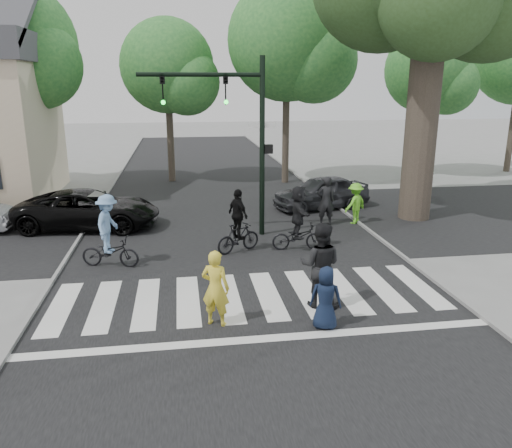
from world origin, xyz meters
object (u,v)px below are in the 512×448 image
(pedestrian_adult, at_px, (320,265))
(car_suv, at_px, (88,209))
(car_grey, at_px, (321,192))
(cyclist_left, at_px, (109,236))
(traffic_signal, at_px, (237,122))
(cyclist_mid, at_px, (238,227))
(pedestrian_woman, at_px, (216,288))
(pedestrian_child, at_px, (326,298))
(cyclist_right, at_px, (298,222))

(pedestrian_adult, height_order, car_suv, pedestrian_adult)
(pedestrian_adult, relative_size, car_grey, 0.50)
(cyclist_left, bearing_deg, car_suv, 106.67)
(car_suv, distance_m, car_grey, 9.37)
(car_suv, bearing_deg, traffic_signal, -101.11)
(cyclist_mid, distance_m, car_suv, 6.19)
(pedestrian_woman, distance_m, pedestrian_child, 2.38)
(cyclist_mid, xyz_separation_m, car_grey, (4.14, 5.14, -0.13))
(car_suv, bearing_deg, pedestrian_child, -137.07)
(cyclist_left, bearing_deg, pedestrian_woman, -56.12)
(pedestrian_woman, height_order, pedestrian_child, pedestrian_woman)
(pedestrian_woman, xyz_separation_m, cyclist_mid, (1.07, 4.82, -0.03))
(pedestrian_woman, bearing_deg, pedestrian_child, -168.06)
(pedestrian_woman, xyz_separation_m, pedestrian_child, (2.32, -0.51, -0.16))
(pedestrian_child, distance_m, car_suv, 10.89)
(pedestrian_child, bearing_deg, cyclist_left, -23.16)
(pedestrian_woman, xyz_separation_m, car_suv, (-4.02, 8.34, -0.16))
(traffic_signal, xyz_separation_m, cyclist_mid, (-0.19, -1.76, -3.07))
(pedestrian_adult, bearing_deg, pedestrian_woman, 34.84)
(pedestrian_child, relative_size, pedestrian_adult, 0.68)
(traffic_signal, relative_size, cyclist_mid, 2.98)
(traffic_signal, bearing_deg, pedestrian_child, -81.52)
(cyclist_left, bearing_deg, pedestrian_child, -42.26)
(traffic_signal, height_order, cyclist_mid, traffic_signal)
(pedestrian_child, xyz_separation_m, cyclist_right, (0.64, 5.27, 0.23))
(pedestrian_woman, relative_size, pedestrian_child, 1.23)
(cyclist_right, bearing_deg, cyclist_mid, 177.82)
(traffic_signal, relative_size, pedestrian_child, 4.28)
(pedestrian_woman, relative_size, cyclist_mid, 0.85)
(cyclist_left, height_order, car_suv, cyclist_left)
(traffic_signal, relative_size, cyclist_right, 2.89)
(pedestrian_woman, bearing_deg, traffic_signal, -76.39)
(pedestrian_woman, height_order, pedestrian_adult, pedestrian_adult)
(pedestrian_adult, relative_size, cyclist_left, 0.96)
(traffic_signal, distance_m, car_suv, 6.42)
(cyclist_left, height_order, car_grey, cyclist_left)
(pedestrian_woman, relative_size, cyclist_left, 0.81)
(traffic_signal, height_order, pedestrian_woman, traffic_signal)
(pedestrian_woman, bearing_deg, cyclist_left, -31.66)
(traffic_signal, height_order, car_suv, traffic_signal)
(traffic_signal, relative_size, cyclist_left, 2.81)
(car_grey, bearing_deg, traffic_signal, -63.10)
(cyclist_mid, distance_m, car_grey, 6.60)
(pedestrian_adult, relative_size, cyclist_mid, 1.02)
(car_grey, bearing_deg, pedestrian_woman, -41.29)
(pedestrian_woman, height_order, cyclist_right, cyclist_right)
(car_grey, bearing_deg, cyclist_right, -36.98)
(cyclist_right, bearing_deg, car_grey, 66.72)
(pedestrian_child, distance_m, cyclist_left, 6.85)
(traffic_signal, xyz_separation_m, pedestrian_child, (1.06, -7.10, -3.20))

